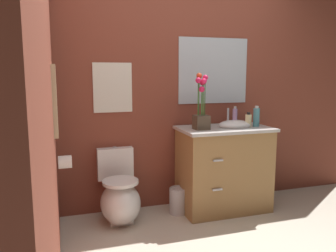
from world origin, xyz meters
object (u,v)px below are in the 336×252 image
Objects in this scene: vanity_cabinet at (224,168)px; lotion_bottle at (248,120)px; trash_bin at (178,200)px; flower_vase at (201,111)px; soap_bottle at (256,117)px; toilet_paper_roll at (65,162)px; hand_wash_bottle at (235,116)px; hanging_towel at (55,100)px; wall_mirror at (213,71)px; toilet at (120,197)px; wall_poster at (113,88)px.

lotion_bottle is (0.24, -0.06, 0.50)m from vanity_cabinet.
lotion_bottle reaches higher than trash_bin.
lotion_bottle is (0.52, -0.01, -0.12)m from flower_vase.
soap_bottle is 1.95m from toilet_paper_roll.
flower_vase is 1.36m from toilet_paper_roll.
hanging_towel reaches higher than hand_wash_bottle.
flower_vase reaches higher than hand_wash_bottle.
wall_mirror is (0.49, 0.26, 1.31)m from trash_bin.
vanity_cabinet reaches higher than lotion_bottle.
soap_bottle is at bearing 0.31° from flower_vase.
hand_wash_bottle reaches higher than vanity_cabinet.
hanging_towel is (-1.15, -0.51, 1.09)m from trash_bin.
toilet is 2.54× the size of trash_bin.
flower_vase is at bearing -170.75° from vanity_cabinet.
soap_bottle is 0.79× the size of trash_bin.
lotion_bottle is at bearing -3.72° from toilet.
hand_wash_bottle is at bearing 34.33° from vanity_cabinet.
toilet is at bearing -166.24° from wall_mirror.
trash_bin is at bearing 10.39° from toilet_paper_roll.
wall_poster is (-1.28, 0.17, 0.32)m from hand_wash_bottle.
hand_wash_bottle is at bearing 7.87° from trash_bin.
lotion_bottle is 1.41× the size of toilet_paper_roll.
hand_wash_bottle is at bearing 106.77° from lotion_bottle.
flower_vase is 1.13× the size of wall_poster.
wall_poster reaches higher than vanity_cabinet.
vanity_cabinet is 1.61m from toilet_paper_roll.
wall_mirror is (-0.34, 0.34, 0.47)m from soap_bottle.
trash_bin is at bearing 0.33° from toilet.
lotion_bottle is at bearing -7.03° from trash_bin.
wall_poster is at bearing 54.99° from hanging_towel.
flower_vase is 2.03× the size of trash_bin.
wall_mirror is at bearing 50.45° from flower_vase.
toilet_paper_roll is (-1.30, -0.12, -0.38)m from flower_vase.
toilet is 1.12m from vanity_cabinet.
trash_bin is 0.52× the size of hanging_towel.
trash_bin is (-0.50, 0.03, -0.31)m from vanity_cabinet.
toilet_paper_roll is at bearing -163.66° from wall_mirror.
flower_vase is at bearing -22.73° from wall_poster.
flower_vase is at bearing -19.78° from trash_bin.
hand_wash_bottle reaches higher than trash_bin.
flower_vase is at bearing 178.46° from lotion_bottle.
trash_bin is 1.23m from toilet_paper_roll.
hanging_towel is (-1.36, -0.44, 0.17)m from flower_vase.
vanity_cabinet is (1.10, -0.03, 0.21)m from toilet.
wall_poster is at bearing 156.26° from trash_bin.
flower_vase is at bearing 5.43° from toilet_paper_roll.
toilet_paper_roll is (-0.49, -0.46, -0.60)m from wall_poster.
vanity_cabinet is at bearing -15.02° from wall_poster.
soap_bottle is at bearing -2.76° from toilet.
hand_wash_bottle is (0.18, 0.12, 0.52)m from vanity_cabinet.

